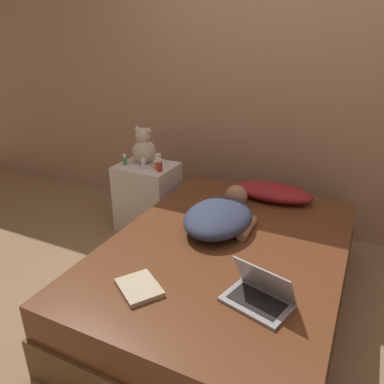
{
  "coord_description": "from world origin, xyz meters",
  "views": [
    {
      "loc": [
        0.65,
        -1.82,
        1.62
      ],
      "look_at": [
        -0.34,
        0.24,
        0.62
      ],
      "focal_mm": 35.0,
      "sensor_mm": 36.0,
      "label": 1
    }
  ],
  "objects_px": {
    "teddy_bear": "(144,147)",
    "book": "(139,287)",
    "bottle_green": "(125,160)",
    "bottle_clear": "(143,164)",
    "bottle_white": "(158,161)",
    "person_lying": "(221,215)",
    "laptop": "(260,294)",
    "bottle_red": "(160,165)",
    "bottle_orange": "(155,165)",
    "pillow": "(272,192)"
  },
  "relations": [
    {
      "from": "laptop",
      "to": "bottle_orange",
      "type": "distance_m",
      "value": 1.58
    },
    {
      "from": "teddy_bear",
      "to": "bottle_orange",
      "type": "height_order",
      "value": "teddy_bear"
    },
    {
      "from": "pillow",
      "to": "person_lying",
      "type": "xyz_separation_m",
      "value": [
        -0.19,
        -0.56,
        0.02
      ]
    },
    {
      "from": "pillow",
      "to": "bottle_white",
      "type": "height_order",
      "value": "bottle_white"
    },
    {
      "from": "bottle_red",
      "to": "bottle_green",
      "type": "relative_size",
      "value": 1.15
    },
    {
      "from": "laptop",
      "to": "teddy_bear",
      "type": "height_order",
      "value": "teddy_bear"
    },
    {
      "from": "teddy_bear",
      "to": "book",
      "type": "height_order",
      "value": "teddy_bear"
    },
    {
      "from": "teddy_bear",
      "to": "bottle_red",
      "type": "bearing_deg",
      "value": -30.83
    },
    {
      "from": "bottle_orange",
      "to": "bottle_clear",
      "type": "height_order",
      "value": "bottle_clear"
    },
    {
      "from": "person_lying",
      "to": "teddy_bear",
      "type": "bearing_deg",
      "value": 148.88
    },
    {
      "from": "bottle_red",
      "to": "bottle_white",
      "type": "height_order",
      "value": "bottle_white"
    },
    {
      "from": "teddy_bear",
      "to": "book",
      "type": "bearing_deg",
      "value": -58.76
    },
    {
      "from": "person_lying",
      "to": "bottle_white",
      "type": "distance_m",
      "value": 0.9
    },
    {
      "from": "bottle_white",
      "to": "bottle_clear",
      "type": "bearing_deg",
      "value": -133.93
    },
    {
      "from": "bottle_white",
      "to": "bottle_red",
      "type": "bearing_deg",
      "value": -53.52
    },
    {
      "from": "laptop",
      "to": "pillow",
      "type": "bearing_deg",
      "value": 117.34
    },
    {
      "from": "bottle_red",
      "to": "book",
      "type": "distance_m",
      "value": 1.31
    },
    {
      "from": "person_lying",
      "to": "bottle_red",
      "type": "bearing_deg",
      "value": 149.12
    },
    {
      "from": "pillow",
      "to": "book",
      "type": "height_order",
      "value": "pillow"
    },
    {
      "from": "bottle_orange",
      "to": "bottle_white",
      "type": "bearing_deg",
      "value": 98.49
    },
    {
      "from": "person_lying",
      "to": "bottle_orange",
      "type": "bearing_deg",
      "value": 149.14
    },
    {
      "from": "bottle_red",
      "to": "bottle_orange",
      "type": "relative_size",
      "value": 1.42
    },
    {
      "from": "person_lying",
      "to": "bottle_red",
      "type": "height_order",
      "value": "bottle_red"
    },
    {
      "from": "book",
      "to": "teddy_bear",
      "type": "bearing_deg",
      "value": 121.24
    },
    {
      "from": "bottle_green",
      "to": "book",
      "type": "xyz_separation_m",
      "value": [
        0.91,
        -1.19,
        -0.17
      ]
    },
    {
      "from": "bottle_orange",
      "to": "bottle_red",
      "type": "bearing_deg",
      "value": -29.64
    },
    {
      "from": "bottle_green",
      "to": "bottle_white",
      "type": "bearing_deg",
      "value": 15.77
    },
    {
      "from": "bottle_clear",
      "to": "pillow",
      "type": "bearing_deg",
      "value": 8.97
    },
    {
      "from": "person_lying",
      "to": "book",
      "type": "xyz_separation_m",
      "value": [
        -0.12,
        -0.78,
        -0.06
      ]
    },
    {
      "from": "bottle_clear",
      "to": "bottle_white",
      "type": "relative_size",
      "value": 0.76
    },
    {
      "from": "bottle_orange",
      "to": "bottle_white",
      "type": "xyz_separation_m",
      "value": [
        -0.01,
        0.06,
        0.02
      ]
    },
    {
      "from": "laptop",
      "to": "bottle_green",
      "type": "distance_m",
      "value": 1.79
    },
    {
      "from": "bottle_clear",
      "to": "bottle_white",
      "type": "distance_m",
      "value": 0.12
    },
    {
      "from": "bottle_red",
      "to": "book",
      "type": "bearing_deg",
      "value": -64.27
    },
    {
      "from": "bottle_clear",
      "to": "book",
      "type": "height_order",
      "value": "bottle_clear"
    },
    {
      "from": "person_lying",
      "to": "laptop",
      "type": "bearing_deg",
      "value": -55.39
    },
    {
      "from": "pillow",
      "to": "laptop",
      "type": "distance_m",
      "value": 1.19
    },
    {
      "from": "bottle_white",
      "to": "book",
      "type": "xyz_separation_m",
      "value": [
        0.63,
        -1.27,
        -0.18
      ]
    },
    {
      "from": "bottle_green",
      "to": "bottle_clear",
      "type": "relative_size",
      "value": 1.08
    },
    {
      "from": "laptop",
      "to": "book",
      "type": "relative_size",
      "value": 1.22
    },
    {
      "from": "bottle_red",
      "to": "bottle_green",
      "type": "xyz_separation_m",
      "value": [
        -0.34,
        0.01,
        -0.01
      ]
    },
    {
      "from": "person_lying",
      "to": "bottle_white",
      "type": "height_order",
      "value": "bottle_white"
    },
    {
      "from": "book",
      "to": "laptop",
      "type": "bearing_deg",
      "value": 16.94
    },
    {
      "from": "laptop",
      "to": "person_lying",
      "type": "bearing_deg",
      "value": 141.07
    },
    {
      "from": "person_lying",
      "to": "bottle_white",
      "type": "bearing_deg",
      "value": 146.18
    },
    {
      "from": "laptop",
      "to": "bottle_green",
      "type": "relative_size",
      "value": 3.88
    },
    {
      "from": "laptop",
      "to": "bottle_green",
      "type": "xyz_separation_m",
      "value": [
        -1.47,
        1.02,
        0.13
      ]
    },
    {
      "from": "bottle_orange",
      "to": "bottle_green",
      "type": "height_order",
      "value": "bottle_green"
    },
    {
      "from": "teddy_bear",
      "to": "laptop",
      "type": "bearing_deg",
      "value": -40.19
    },
    {
      "from": "person_lying",
      "to": "bottle_white",
      "type": "xyz_separation_m",
      "value": [
        -0.75,
        0.48,
        0.11
      ]
    }
  ]
}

